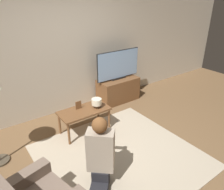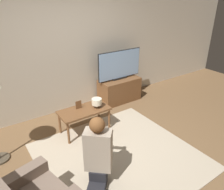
# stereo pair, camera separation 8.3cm
# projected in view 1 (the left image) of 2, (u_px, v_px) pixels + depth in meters

# --- Properties ---
(ground_plane) EXTENTS (10.00, 10.00, 0.00)m
(ground_plane) POSITION_uv_depth(u_px,v_px,m) (120.00, 156.00, 3.42)
(ground_plane) COLOR brown
(wall_back) EXTENTS (10.00, 0.06, 2.60)m
(wall_back) POSITION_uv_depth(u_px,v_px,m) (61.00, 50.00, 4.29)
(wall_back) COLOR beige
(wall_back) RESTS_ON ground_plane
(rug) EXTENTS (2.28, 2.22, 0.02)m
(rug) POSITION_uv_depth(u_px,v_px,m) (120.00, 156.00, 3.42)
(rug) COLOR #BCAD93
(rug) RESTS_ON ground_plane
(tv_stand) EXTENTS (0.94, 0.47, 0.54)m
(tv_stand) POSITION_uv_depth(u_px,v_px,m) (118.00, 90.00, 5.10)
(tv_stand) COLOR brown
(tv_stand) RESTS_ON ground_plane
(tv) EXTENTS (1.10, 0.08, 0.66)m
(tv) POSITION_uv_depth(u_px,v_px,m) (118.00, 65.00, 4.84)
(tv) COLOR black
(tv) RESTS_ON tv_stand
(coffee_table) EXTENTS (0.89, 0.46, 0.45)m
(coffee_table) POSITION_uv_depth(u_px,v_px,m) (84.00, 113.00, 3.87)
(coffee_table) COLOR brown
(coffee_table) RESTS_ON ground_plane
(person_kneeling) EXTENTS (0.73, 0.77, 1.01)m
(person_kneeling) POSITION_uv_depth(u_px,v_px,m) (100.00, 154.00, 2.72)
(person_kneeling) COLOR #232328
(person_kneeling) RESTS_ON rug
(picture_frame) EXTENTS (0.11, 0.01, 0.15)m
(picture_frame) POSITION_uv_depth(u_px,v_px,m) (78.00, 105.00, 3.85)
(picture_frame) COLOR brown
(picture_frame) RESTS_ON coffee_table
(table_lamp) EXTENTS (0.18, 0.18, 0.17)m
(table_lamp) POSITION_uv_depth(u_px,v_px,m) (97.00, 102.00, 3.89)
(table_lamp) COLOR #4C3823
(table_lamp) RESTS_ON coffee_table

